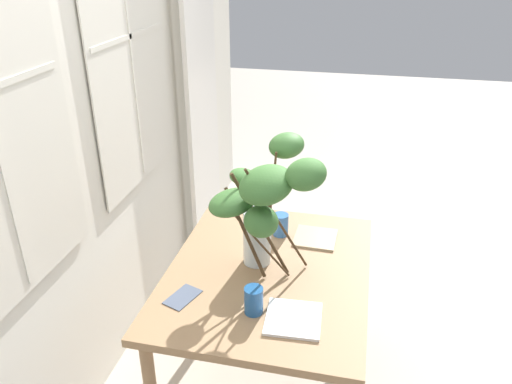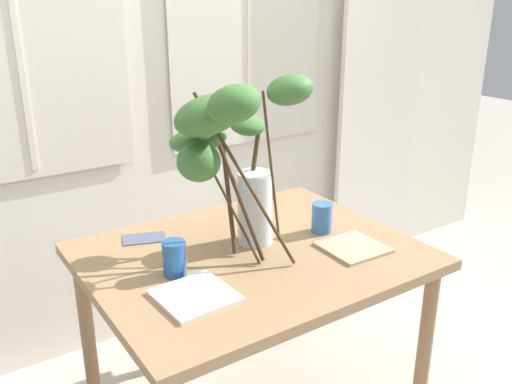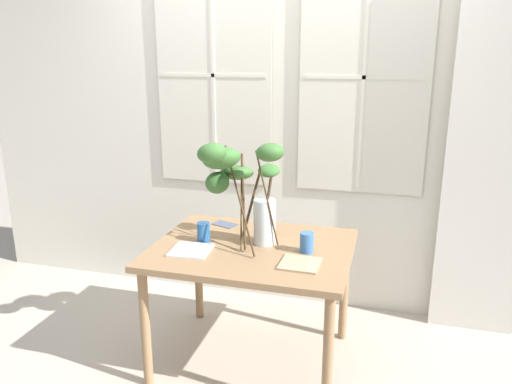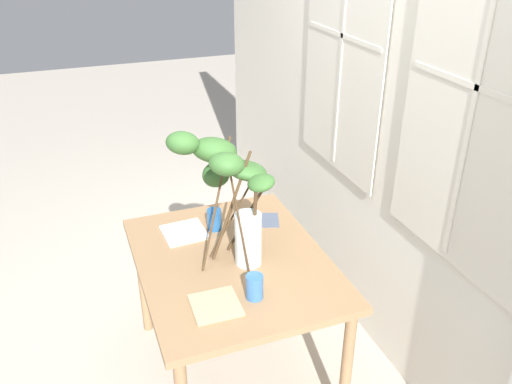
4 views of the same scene
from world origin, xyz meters
name	(u,v)px [view 2 (image 2 of 4)]	position (x,y,z in m)	size (l,w,h in m)	color
back_wall_with_windows	(140,36)	(0.00, 0.88, 1.39)	(4.77, 0.14, 2.77)	silver
curtain_sheer_side	(382,59)	(1.32, 0.73, 1.23)	(0.56, 0.03, 2.46)	silver
dining_table	(252,273)	(0.00, 0.00, 0.64)	(1.10, 0.88, 0.73)	#93704C
vase_with_branches	(232,148)	(-0.07, 0.01, 1.11)	(0.53, 0.53, 0.63)	silver
drinking_glass_blue_left	(174,258)	(-0.29, 0.00, 0.78)	(0.07, 0.07, 0.11)	#235693
drinking_glass_blue_right	(323,218)	(0.31, 0.00, 0.78)	(0.08, 0.08, 0.11)	#386BAD
plate_square_left	(195,296)	(-0.31, -0.16, 0.73)	(0.21, 0.21, 0.01)	white
plate_square_right	(353,247)	(0.31, -0.17, 0.73)	(0.20, 0.20, 0.01)	tan
napkin_folded	(144,238)	(-0.27, 0.30, 0.73)	(0.15, 0.09, 0.00)	#4C566B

